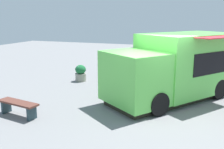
# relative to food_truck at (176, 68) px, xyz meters

# --- Properties ---
(ground_plane) EXTENTS (40.00, 40.00, 0.00)m
(ground_plane) POSITION_rel_food_truck_xyz_m (-1.71, 0.50, -1.18)
(ground_plane) COLOR slate
(food_truck) EXTENTS (5.61, 4.94, 2.47)m
(food_truck) POSITION_rel_food_truck_xyz_m (0.00, 0.00, 0.00)
(food_truck) COLOR #62CE50
(food_truck) RESTS_ON ground_plane
(person_customer) EXTENTS (0.78, 0.62, 0.85)m
(person_customer) POSITION_rel_food_truck_xyz_m (2.80, 3.85, -0.85)
(person_customer) COLOR #20232E
(person_customer) RESTS_ON ground_plane
(planter_flowering_far) EXTENTS (0.55, 0.55, 0.80)m
(planter_flowering_far) POSITION_rel_food_truck_xyz_m (1.14, 4.66, -0.78)
(planter_flowering_far) COLOR gray
(planter_flowering_far) RESTS_ON ground_plane
(plaza_bench) EXTENTS (0.64, 1.51, 0.48)m
(plaza_bench) POSITION_rel_food_truck_xyz_m (-3.64, 4.41, -0.83)
(plaza_bench) COLOR brown
(plaza_bench) RESTS_ON ground_plane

